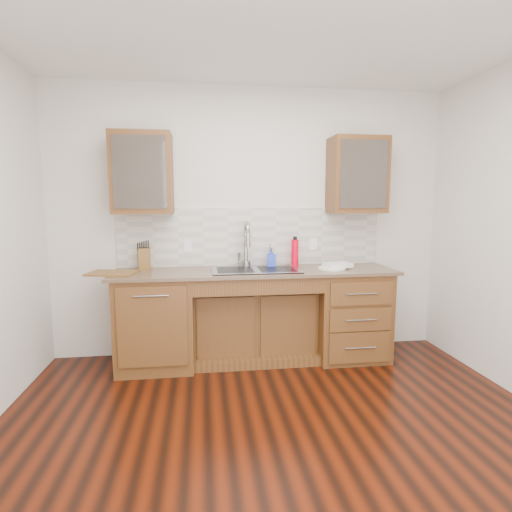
{
  "coord_description": "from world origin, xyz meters",
  "views": [
    {
      "loc": [
        -0.5,
        -2.33,
        1.56
      ],
      "look_at": [
        0.0,
        1.4,
        1.05
      ],
      "focal_mm": 28.0,
      "sensor_mm": 36.0,
      "label": 1
    }
  ],
  "objects": [
    {
      "name": "ground",
      "position": [
        0.0,
        0.0,
        -0.05
      ],
      "size": [
        4.0,
        3.5,
        0.1
      ],
      "primitive_type": "cube",
      "color": "#3F1004"
    },
    {
      "name": "outlet_left",
      "position": [
        -0.65,
        1.73,
        1.12
      ],
      "size": [
        0.08,
        0.01,
        0.12
      ],
      "primitive_type": "cube",
      "color": "white",
      "rests_on": "backsplash"
    },
    {
      "name": "soap_bottle",
      "position": [
        0.18,
        1.58,
        1.0
      ],
      "size": [
        0.1,
        0.1,
        0.19
      ],
      "primitive_type": "imported",
      "rotation": [
        0.0,
        0.0,
        -0.14
      ],
      "color": "blue",
      "rests_on": "countertop"
    },
    {
      "name": "base_cabinet_left",
      "position": [
        -0.95,
        1.44,
        0.44
      ],
      "size": [
        0.7,
        0.62,
        0.88
      ],
      "primitive_type": "cube",
      "color": "#593014",
      "rests_on": "ground"
    },
    {
      "name": "dish_towel",
      "position": [
        0.81,
        1.41,
        0.94
      ],
      "size": [
        0.28,
        0.23,
        0.04
      ],
      "primitive_type": "cube",
      "rotation": [
        0.0,
        0.0,
        0.19
      ],
      "color": "white",
      "rests_on": "plate"
    },
    {
      "name": "water_bottle",
      "position": [
        0.42,
        1.59,
        1.05
      ],
      "size": [
        0.09,
        0.09,
        0.27
      ],
      "primitive_type": "cylinder",
      "rotation": [
        0.0,
        0.0,
        0.19
      ],
      "color": "red",
      "rests_on": "countertop"
    },
    {
      "name": "upper_cabinet_right",
      "position": [
        1.05,
        1.58,
        1.83
      ],
      "size": [
        0.55,
        0.34,
        0.75
      ],
      "primitive_type": "cube",
      "color": "#593014",
      "rests_on": "wall_back"
    },
    {
      "name": "backsplash",
      "position": [
        0.0,
        1.74,
        1.21
      ],
      "size": [
        2.7,
        0.02,
        0.59
      ],
      "primitive_type": "cube",
      "color": "beige",
      "rests_on": "wall_back"
    },
    {
      "name": "filter_tap",
      "position": [
        0.18,
        1.65,
        1.03
      ],
      "size": [
        0.02,
        0.02,
        0.24
      ],
      "primitive_type": "cylinder",
      "color": "#999993",
      "rests_on": "countertop"
    },
    {
      "name": "plate",
      "position": [
        0.75,
        1.39,
        0.92
      ],
      "size": [
        0.32,
        0.32,
        0.02
      ],
      "primitive_type": "cylinder",
      "rotation": [
        0.0,
        0.0,
        0.22
      ],
      "color": "white",
      "rests_on": "countertop"
    },
    {
      "name": "sink",
      "position": [
        0.0,
        1.41,
        0.83
      ],
      "size": [
        0.84,
        0.46,
        0.19
      ],
      "primitive_type": "cube",
      "color": "#9E9EA5",
      "rests_on": "countertop"
    },
    {
      "name": "wall_back",
      "position": [
        0.0,
        1.8,
        1.35
      ],
      "size": [
        4.0,
        0.1,
        2.7
      ],
      "primitive_type": "cube",
      "color": "silver",
      "rests_on": "ground"
    },
    {
      "name": "base_cabinet_center",
      "position": [
        0.0,
        1.53,
        0.35
      ],
      "size": [
        1.2,
        0.44,
        0.7
      ],
      "primitive_type": "cube",
      "color": "#593014",
      "rests_on": "ground"
    },
    {
      "name": "cup_right_b",
      "position": [
        1.17,
        1.58,
        1.77
      ],
      "size": [
        0.11,
        0.11,
        0.08
      ],
      "primitive_type": "imported",
      "rotation": [
        0.0,
        0.0,
        -0.25
      ],
      "color": "white",
      "rests_on": "upper_cabinet_right"
    },
    {
      "name": "outlet_right",
      "position": [
        0.65,
        1.73,
        1.12
      ],
      "size": [
        0.08,
        0.01,
        0.12
      ],
      "primitive_type": "cube",
      "color": "white",
      "rests_on": "backsplash"
    },
    {
      "name": "cup_right_a",
      "position": [
        0.97,
        1.58,
        1.77
      ],
      "size": [
        0.14,
        0.14,
        0.1
      ],
      "primitive_type": "imported",
      "rotation": [
        0.0,
        0.0,
        0.1
      ],
      "color": "white",
      "rests_on": "upper_cabinet_right"
    },
    {
      "name": "faucet",
      "position": [
        -0.07,
        1.64,
        1.11
      ],
      "size": [
        0.04,
        0.04,
        0.4
      ],
      "primitive_type": "cylinder",
      "color": "#999993",
      "rests_on": "countertop"
    },
    {
      "name": "cup_left_a",
      "position": [
        -1.16,
        1.58,
        1.77
      ],
      "size": [
        0.13,
        0.13,
        0.09
      ],
      "primitive_type": "imported",
      "rotation": [
        0.0,
        0.0,
        0.09
      ],
      "color": "silver",
      "rests_on": "upper_cabinet_left"
    },
    {
      "name": "cup_left_b",
      "position": [
        -0.9,
        1.58,
        1.77
      ],
      "size": [
        0.12,
        0.12,
        0.09
      ],
      "primitive_type": "imported",
      "rotation": [
        0.0,
        0.0,
        0.3
      ],
      "color": "silver",
      "rests_on": "upper_cabinet_left"
    },
    {
      "name": "knife_block",
      "position": [
        -1.08,
        1.66,
        1.01
      ],
      "size": [
        0.15,
        0.21,
        0.21
      ],
      "primitive_type": "cube",
      "rotation": [
        0.0,
        0.0,
        0.19
      ],
      "color": "#AA6027",
      "rests_on": "countertop"
    },
    {
      "name": "base_cabinet_right",
      "position": [
        0.95,
        1.44,
        0.44
      ],
      "size": [
        0.7,
        0.62,
        0.88
      ],
      "primitive_type": "cube",
      "color": "#593014",
      "rests_on": "ground"
    },
    {
      "name": "upper_cabinet_left",
      "position": [
        -1.05,
        1.58,
        1.83
      ],
      "size": [
        0.55,
        0.34,
        0.75
      ],
      "primitive_type": "cube",
      "color": "#593014",
      "rests_on": "wall_back"
    },
    {
      "name": "countertop",
      "position": [
        0.0,
        1.43,
        0.9
      ],
      "size": [
        2.7,
        0.65,
        0.03
      ],
      "primitive_type": "cube",
      "color": "#84705B",
      "rests_on": "base_cabinet_left"
    },
    {
      "name": "cutting_board",
      "position": [
        -1.32,
        1.38,
        0.92
      ],
      "size": [
        0.46,
        0.36,
        0.02
      ],
      "primitive_type": "cube",
      "rotation": [
        0.0,
        0.0,
        -0.2
      ],
      "color": "olive",
      "rests_on": "countertop"
    }
  ]
}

